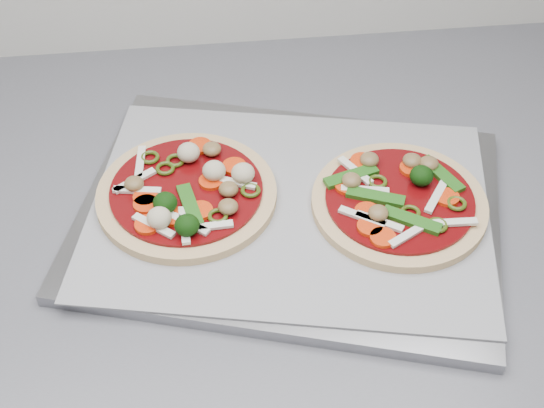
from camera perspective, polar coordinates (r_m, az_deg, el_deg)
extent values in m
cube|color=gray|center=(0.77, 1.34, -0.57)|extent=(0.49, 0.41, 0.01)
cube|color=#929397|center=(0.76, 1.35, -0.17)|extent=(0.45, 0.37, 0.00)
cylinder|color=tan|center=(0.77, -6.43, 0.72)|extent=(0.20, 0.20, 0.01)
cylinder|color=#61080B|center=(0.77, -6.47, 1.08)|extent=(0.17, 0.17, 0.00)
ellipsoid|color=#12380C|center=(0.74, -8.05, 0.10)|extent=(0.02, 0.02, 0.02)
ellipsoid|color=olive|center=(0.77, -10.35, 1.52)|extent=(0.03, 0.03, 0.01)
cube|color=white|center=(0.78, -10.31, 1.74)|extent=(0.04, 0.03, 0.00)
ellipsoid|color=olive|center=(0.73, -3.33, -0.21)|extent=(0.02, 0.02, 0.01)
cube|color=white|center=(0.73, -6.62, -1.60)|extent=(0.01, 0.05, 0.00)
cylinder|color=#F74315|center=(0.74, -5.42, -0.50)|extent=(0.03, 0.03, 0.00)
cube|color=white|center=(0.77, -10.12, 1.03)|extent=(0.05, 0.02, 0.00)
cube|color=white|center=(0.80, -9.88, 3.13)|extent=(0.01, 0.05, 0.00)
cylinder|color=#F74315|center=(0.75, -9.48, -0.03)|extent=(0.03, 0.03, 0.00)
torus|color=#394C11|center=(0.76, -1.63, 1.03)|extent=(0.03, 0.03, 0.00)
cylinder|color=#F74315|center=(0.78, -2.86, 2.86)|extent=(0.03, 0.03, 0.00)
torus|color=#394C11|center=(0.79, -8.04, 2.67)|extent=(0.02, 0.02, 0.00)
ellipsoid|color=olive|center=(0.80, -4.56, 4.15)|extent=(0.03, 0.03, 0.01)
ellipsoid|color=beige|center=(0.73, -8.50, -1.04)|extent=(0.03, 0.03, 0.02)
ellipsoid|color=beige|center=(0.76, -2.20, 2.34)|extent=(0.03, 0.03, 0.02)
cube|color=white|center=(0.77, -2.94, 1.66)|extent=(0.05, 0.03, 0.00)
torus|color=#394C11|center=(0.80, -9.18, 3.48)|extent=(0.03, 0.03, 0.00)
cylinder|color=#F74315|center=(0.81, -5.46, 4.39)|extent=(0.03, 0.03, 0.00)
ellipsoid|color=beige|center=(0.79, -6.31, 3.88)|extent=(0.03, 0.03, 0.02)
torus|color=#394C11|center=(0.73, -4.10, -0.91)|extent=(0.03, 0.03, 0.00)
ellipsoid|color=#12380C|center=(0.72, -6.42, -1.60)|extent=(0.03, 0.03, 0.02)
cube|color=white|center=(0.72, -4.83, -1.70)|extent=(0.05, 0.01, 0.00)
cube|color=white|center=(0.73, -6.36, -1.44)|extent=(0.04, 0.04, 0.00)
cylinder|color=#F74315|center=(0.76, -9.51, 0.48)|extent=(0.03, 0.03, 0.00)
ellipsoid|color=beige|center=(0.77, -4.38, 2.51)|extent=(0.03, 0.03, 0.02)
cylinder|color=#F74315|center=(0.73, -9.36, -1.55)|extent=(0.03, 0.03, 0.00)
ellipsoid|color=olive|center=(0.75, -3.30, 1.13)|extent=(0.03, 0.03, 0.01)
cylinder|color=#F74315|center=(0.77, -4.61, 1.72)|extent=(0.03, 0.03, 0.00)
cylinder|color=#F74315|center=(0.74, -7.46, -0.94)|extent=(0.03, 0.03, 0.00)
torus|color=#394C11|center=(0.79, -7.29, 3.27)|extent=(0.02, 0.02, 0.00)
cube|color=#2C6518|center=(0.74, -6.20, -0.10)|extent=(0.03, 0.06, 0.00)
cube|color=white|center=(0.73, -8.90, -1.62)|extent=(0.04, 0.04, 0.00)
cylinder|color=tan|center=(0.77, 9.54, 0.05)|extent=(0.22, 0.22, 0.01)
cylinder|color=#61080B|center=(0.76, 9.60, 0.38)|extent=(0.19, 0.19, 0.00)
cube|color=white|center=(0.77, 12.26, 0.53)|extent=(0.03, 0.04, 0.00)
torus|color=#394C11|center=(0.77, 7.95, 1.67)|extent=(0.03, 0.03, 0.00)
torus|color=#394C11|center=(0.76, 13.73, 0.03)|extent=(0.02, 0.02, 0.00)
cylinder|color=#F74315|center=(0.77, 13.04, 0.50)|extent=(0.04, 0.04, 0.00)
cylinder|color=#F74315|center=(0.79, 10.46, 2.66)|extent=(0.03, 0.03, 0.00)
cube|color=white|center=(0.78, 6.29, 2.51)|extent=(0.03, 0.05, 0.00)
cylinder|color=#F74315|center=(0.73, 7.37, -1.71)|extent=(0.04, 0.04, 0.00)
cube|color=white|center=(0.76, 7.01, 1.06)|extent=(0.05, 0.02, 0.00)
ellipsoid|color=#12380C|center=(0.78, 11.19, 2.11)|extent=(0.03, 0.03, 0.02)
ellipsoid|color=olive|center=(0.79, 7.35, 3.34)|extent=(0.03, 0.03, 0.01)
cylinder|color=#F74315|center=(0.72, 8.35, -2.52)|extent=(0.04, 0.04, 0.00)
cylinder|color=#F74315|center=(0.79, 6.81, 3.21)|extent=(0.03, 0.03, 0.00)
cylinder|color=#F74315|center=(0.74, 7.17, -0.59)|extent=(0.03, 0.03, 0.00)
cube|color=#2C6518|center=(0.78, 5.98, 2.10)|extent=(0.06, 0.03, 0.00)
cube|color=white|center=(0.73, 10.31, -2.24)|extent=(0.05, 0.03, 0.00)
ellipsoid|color=olive|center=(0.77, 6.00, 1.79)|extent=(0.02, 0.02, 0.01)
torus|color=#394C11|center=(0.75, 10.38, -0.65)|extent=(0.03, 0.03, 0.00)
cube|color=#2C6518|center=(0.76, 7.80, 0.55)|extent=(0.06, 0.04, 0.00)
torus|color=#394C11|center=(0.74, 12.35, -1.57)|extent=(0.02, 0.02, 0.00)
cube|color=white|center=(0.74, 6.81, -0.97)|extent=(0.04, 0.03, 0.00)
cylinder|color=#F74315|center=(0.77, 5.65, 1.38)|extent=(0.03, 0.03, 0.00)
cube|color=#2C6518|center=(0.74, 10.47, -1.21)|extent=(0.06, 0.04, 0.00)
cube|color=white|center=(0.73, 8.09, -1.31)|extent=(0.04, 0.03, 0.00)
ellipsoid|color=olive|center=(0.74, 8.01, -0.67)|extent=(0.03, 0.03, 0.01)
cube|color=#2C6518|center=(0.79, 12.64, 2.19)|extent=(0.04, 0.06, 0.00)
cube|color=white|center=(0.75, 13.44, -1.37)|extent=(0.05, 0.01, 0.00)
ellipsoid|color=olive|center=(0.80, 10.51, 3.23)|extent=(0.03, 0.03, 0.01)
ellipsoid|color=olive|center=(0.80, 11.73, 3.01)|extent=(0.02, 0.02, 0.01)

